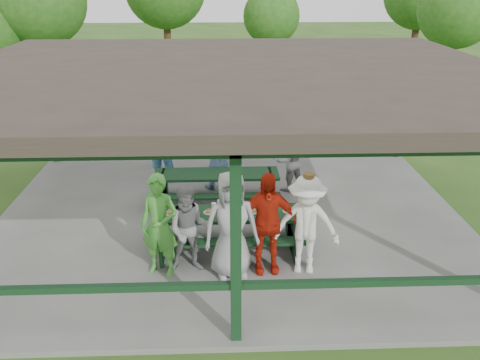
{
  "coord_description": "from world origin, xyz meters",
  "views": [
    {
      "loc": [
        -0.17,
        -9.74,
        5.06
      ],
      "look_at": [
        0.19,
        -0.3,
        1.13
      ],
      "focal_mm": 38.0,
      "sensor_mm": 36.0,
      "label": 1
    }
  ],
  "objects_px": {
    "contestant_red": "(266,223)",
    "pickup_truck": "(268,94)",
    "contestant_grey_mid": "(231,225)",
    "contestant_white_fedora": "(306,225)",
    "spectator_blue": "(161,144)",
    "farm_trailer": "(117,113)",
    "contestant_green": "(160,226)",
    "picnic_table_near": "(228,225)",
    "picnic_table_far": "(217,184)",
    "contestant_grey_left": "(190,229)",
    "spectator_grey": "(289,161)",
    "spectator_lblue": "(218,154)"
  },
  "relations": [
    {
      "from": "picnic_table_far",
      "to": "contestant_red",
      "type": "bearing_deg",
      "value": -72.76
    },
    {
      "from": "contestant_white_fedora",
      "to": "spectator_grey",
      "type": "xyz_separation_m",
      "value": [
        0.19,
        3.59,
        -0.16
      ]
    },
    {
      "from": "picnic_table_near",
      "to": "contestant_red",
      "type": "relative_size",
      "value": 1.5
    },
    {
      "from": "contestant_grey_left",
      "to": "spectator_grey",
      "type": "relative_size",
      "value": 1.08
    },
    {
      "from": "contestant_red",
      "to": "pickup_truck",
      "type": "distance_m",
      "value": 11.01
    },
    {
      "from": "farm_trailer",
      "to": "contestant_grey_mid",
      "type": "bearing_deg",
      "value": -63.58
    },
    {
      "from": "contestant_green",
      "to": "picnic_table_near",
      "type": "bearing_deg",
      "value": 51.58
    },
    {
      "from": "spectator_blue",
      "to": "contestant_white_fedora",
      "type": "bearing_deg",
      "value": 133.77
    },
    {
      "from": "picnic_table_near",
      "to": "farm_trailer",
      "type": "xyz_separation_m",
      "value": [
        -3.55,
        8.02,
        0.05
      ]
    },
    {
      "from": "spectator_grey",
      "to": "contestant_green",
      "type": "bearing_deg",
      "value": 28.95
    },
    {
      "from": "pickup_truck",
      "to": "picnic_table_far",
      "type": "bearing_deg",
      "value": -176.48
    },
    {
      "from": "contestant_white_fedora",
      "to": "spectator_lblue",
      "type": "relative_size",
      "value": 1.09
    },
    {
      "from": "pickup_truck",
      "to": "contestant_grey_mid",
      "type": "bearing_deg",
      "value": -171.76
    },
    {
      "from": "picnic_table_near",
      "to": "pickup_truck",
      "type": "distance_m",
      "value": 10.3
    },
    {
      "from": "picnic_table_far",
      "to": "farm_trailer",
      "type": "relative_size",
      "value": 0.76
    },
    {
      "from": "contestant_green",
      "to": "farm_trailer",
      "type": "bearing_deg",
      "value": 122.0
    },
    {
      "from": "contestant_grey_left",
      "to": "spectator_lblue",
      "type": "bearing_deg",
      "value": 78.95
    },
    {
      "from": "contestant_white_fedora",
      "to": "farm_trailer",
      "type": "height_order",
      "value": "contestant_white_fedora"
    },
    {
      "from": "contestant_green",
      "to": "spectator_blue",
      "type": "bearing_deg",
      "value": 112.49
    },
    {
      "from": "contestant_grey_mid",
      "to": "contestant_grey_left",
      "type": "bearing_deg",
      "value": 157.19
    },
    {
      "from": "picnic_table_far",
      "to": "contestant_grey_mid",
      "type": "xyz_separation_m",
      "value": [
        0.26,
        -2.92,
        0.48
      ]
    },
    {
      "from": "contestant_red",
      "to": "farm_trailer",
      "type": "distance_m",
      "value": 9.77
    },
    {
      "from": "contestant_green",
      "to": "contestant_red",
      "type": "relative_size",
      "value": 1.0
    },
    {
      "from": "contestant_green",
      "to": "farm_trailer",
      "type": "height_order",
      "value": "contestant_green"
    },
    {
      "from": "contestant_green",
      "to": "spectator_grey",
      "type": "height_order",
      "value": "contestant_green"
    },
    {
      "from": "spectator_lblue",
      "to": "spectator_blue",
      "type": "height_order",
      "value": "spectator_blue"
    },
    {
      "from": "contestant_grey_mid",
      "to": "pickup_truck",
      "type": "bearing_deg",
      "value": 71.26
    },
    {
      "from": "picnic_table_near",
      "to": "contestant_grey_mid",
      "type": "distance_m",
      "value": 1.04
    },
    {
      "from": "picnic_table_near",
      "to": "contestant_grey_mid",
      "type": "bearing_deg",
      "value": -87.51
    },
    {
      "from": "picnic_table_far",
      "to": "contestant_green",
      "type": "distance_m",
      "value": 3.01
    },
    {
      "from": "contestant_grey_mid",
      "to": "spectator_grey",
      "type": "height_order",
      "value": "contestant_grey_mid"
    },
    {
      "from": "contestant_green",
      "to": "farm_trailer",
      "type": "distance_m",
      "value": 9.15
    },
    {
      "from": "contestant_grey_mid",
      "to": "picnic_table_near",
      "type": "bearing_deg",
      "value": 82.17
    },
    {
      "from": "contestant_red",
      "to": "farm_trailer",
      "type": "height_order",
      "value": "contestant_red"
    },
    {
      "from": "contestant_grey_mid",
      "to": "spectator_grey",
      "type": "bearing_deg",
      "value": 57.78
    },
    {
      "from": "contestant_white_fedora",
      "to": "spectator_blue",
      "type": "relative_size",
      "value": 0.94
    },
    {
      "from": "contestant_green",
      "to": "contestant_white_fedora",
      "type": "relative_size",
      "value": 1.0
    },
    {
      "from": "contestant_grey_mid",
      "to": "farm_trailer",
      "type": "relative_size",
      "value": 0.53
    },
    {
      "from": "contestant_red",
      "to": "spectator_blue",
      "type": "relative_size",
      "value": 0.94
    },
    {
      "from": "contestant_grey_mid",
      "to": "contestant_white_fedora",
      "type": "xyz_separation_m",
      "value": [
        1.28,
        0.06,
        -0.06
      ]
    },
    {
      "from": "contestant_grey_mid",
      "to": "spectator_lblue",
      "type": "bearing_deg",
      "value": 83.16
    },
    {
      "from": "spectator_grey",
      "to": "spectator_lblue",
      "type": "bearing_deg",
      "value": -31.53
    },
    {
      "from": "spectator_blue",
      "to": "farm_trailer",
      "type": "distance_m",
      "value": 5.05
    },
    {
      "from": "picnic_table_near",
      "to": "picnic_table_far",
      "type": "bearing_deg",
      "value": 96.4
    },
    {
      "from": "contestant_grey_mid",
      "to": "contestant_green",
      "type": "bearing_deg",
      "value": 164.79
    },
    {
      "from": "picnic_table_near",
      "to": "farm_trailer",
      "type": "bearing_deg",
      "value": 113.89
    },
    {
      "from": "contestant_white_fedora",
      "to": "picnic_table_far",
      "type": "bearing_deg",
      "value": 127.43
    },
    {
      "from": "contestant_green",
      "to": "contestant_red",
      "type": "height_order",
      "value": "contestant_red"
    },
    {
      "from": "contestant_green",
      "to": "farm_trailer",
      "type": "xyz_separation_m",
      "value": [
        -2.37,
        8.83,
        -0.39
      ]
    },
    {
      "from": "spectator_grey",
      "to": "spectator_blue",
      "type": "bearing_deg",
      "value": -35.78
    }
  ]
}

